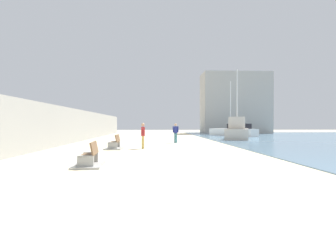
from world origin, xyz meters
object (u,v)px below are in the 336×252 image
at_px(bench_far, 115,145).
at_px(boat_mid_bay, 237,131).
at_px(boat_far_right, 234,131).
at_px(person_walking, 143,134).
at_px(person_standing, 176,131).
at_px(bench_near, 89,160).

bearing_deg(bench_far, boat_mid_bay, 44.43).
distance_m(bench_far, boat_far_right, 24.67).
bearing_deg(person_walking, boat_far_right, 60.22).
relative_size(bench_far, boat_mid_bay, 0.28).
xyz_separation_m(bench_far, person_walking, (1.93, -0.08, 0.80)).
xyz_separation_m(person_walking, person_standing, (2.69, 6.31, -0.01)).
bearing_deg(person_standing, person_walking, -113.09).
bearing_deg(boat_mid_bay, boat_far_right, 77.16).
bearing_deg(person_standing, bench_far, -126.56).
height_order(person_standing, boat_mid_bay, boat_mid_bay).
relative_size(person_walking, person_standing, 1.01).
distance_m(bench_near, boat_mid_bay, 22.94).
height_order(bench_far, boat_far_right, boat_far_right).
distance_m(bench_near, boat_far_right, 31.96).
xyz_separation_m(bench_near, person_walking, (1.86, 8.31, 0.80)).
bearing_deg(boat_mid_bay, bench_far, -135.57).
height_order(bench_near, person_standing, person_standing).
bearing_deg(person_walking, bench_far, 177.56).
bearing_deg(bench_near, boat_mid_bay, 59.71).
bearing_deg(person_walking, bench_near, -102.60).
bearing_deg(person_standing, boat_mid_bay, 36.42).
height_order(bench_near, bench_far, same).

